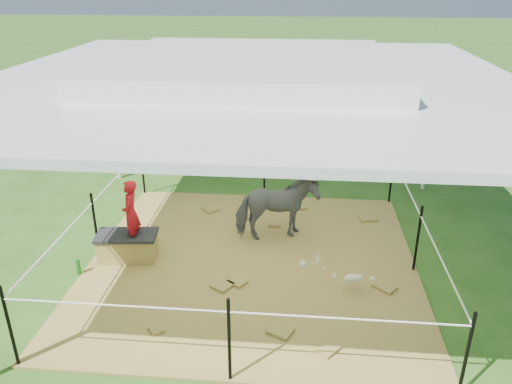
# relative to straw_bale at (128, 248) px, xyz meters

# --- Properties ---
(ground) EXTENTS (90.00, 90.00, 0.00)m
(ground) POSITION_rel_straw_bale_xyz_m (1.78, 0.08, -0.21)
(ground) COLOR #2D5919
(ground) RESTS_ON ground
(hay_patch) EXTENTS (4.60, 4.60, 0.03)m
(hay_patch) POSITION_rel_straw_bale_xyz_m (1.78, 0.08, -0.19)
(hay_patch) COLOR brown
(hay_patch) RESTS_ON ground
(canopy_tent) EXTENTS (6.30, 6.30, 2.90)m
(canopy_tent) POSITION_rel_straw_bale_xyz_m (1.78, 0.08, 2.49)
(canopy_tent) COLOR silver
(canopy_tent) RESTS_ON ground
(rope_fence) EXTENTS (4.54, 4.54, 1.00)m
(rope_fence) POSITION_rel_straw_bale_xyz_m (1.78, 0.08, 0.44)
(rope_fence) COLOR black
(rope_fence) RESTS_ON ground
(straw_bale) EXTENTS (0.83, 0.48, 0.35)m
(straw_bale) POSITION_rel_straw_bale_xyz_m (0.00, 0.00, 0.00)
(straw_bale) COLOR olive
(straw_bale) RESTS_ON hay_patch
(dark_cloth) EXTENTS (0.89, 0.53, 0.04)m
(dark_cloth) POSITION_rel_straw_bale_xyz_m (0.00, 0.00, 0.20)
(dark_cloth) COLOR black
(dark_cloth) RESTS_ON straw_bale
(woman) EXTENTS (0.26, 0.37, 0.95)m
(woman) POSITION_rel_straw_bale_xyz_m (0.10, 0.00, 0.65)
(woman) COLOR #B5111C
(woman) RESTS_ON straw_bale
(green_bottle) EXTENTS (0.07, 0.07, 0.22)m
(green_bottle) POSITION_rel_straw_bale_xyz_m (-0.55, -0.45, -0.07)
(green_bottle) COLOR #186E20
(green_bottle) RESTS_ON hay_patch
(pony) EXTENTS (1.33, 0.90, 1.03)m
(pony) POSITION_rel_straw_bale_xyz_m (2.08, 0.79, 0.34)
(pony) COLOR #515156
(pony) RESTS_ON hay_patch
(pink_hat) EXTENTS (0.32, 0.32, 0.15)m
(pink_hat) POSITION_rel_straw_bale_xyz_m (2.08, 0.79, 0.93)
(pink_hat) COLOR pink
(pink_hat) RESTS_ON pony
(foal) EXTENTS (0.84, 0.54, 0.43)m
(foal) POSITION_rel_straw_bale_xyz_m (3.14, -0.51, 0.04)
(foal) COLOR beige
(foal) RESTS_ON hay_patch
(trash_barrel) EXTENTS (0.69, 0.69, 0.82)m
(trash_barrel) POSITION_rel_straw_bale_xyz_m (5.28, 5.77, 0.20)
(trash_barrel) COLOR blue
(trash_barrel) RESTS_ON ground
(picnic_table_near) EXTENTS (2.22, 2.03, 0.76)m
(picnic_table_near) POSITION_rel_straw_bale_xyz_m (3.83, 8.00, 0.17)
(picnic_table_near) COLOR brown
(picnic_table_near) RESTS_ON ground
(picnic_table_far) EXTENTS (1.94, 1.57, 0.72)m
(picnic_table_far) POSITION_rel_straw_bale_xyz_m (7.37, 9.55, 0.15)
(picnic_table_far) COLOR #512E1B
(picnic_table_far) RESTS_ON ground
(distant_person) EXTENTS (0.69, 0.60, 1.23)m
(distant_person) POSITION_rel_straw_bale_xyz_m (4.23, 7.75, 0.41)
(distant_person) COLOR #327ABE
(distant_person) RESTS_ON ground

